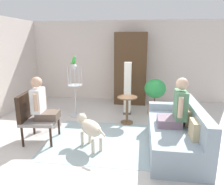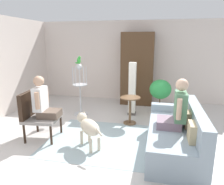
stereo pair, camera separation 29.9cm
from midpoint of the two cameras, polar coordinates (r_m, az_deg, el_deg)
ground_plane at (r=4.22m, az=-2.64°, el=-13.14°), size 7.43×7.43×0.00m
back_wall at (r=6.92m, az=1.98°, el=8.43°), size 6.55×0.12×2.53m
area_rug at (r=4.22m, az=-0.61°, el=-13.02°), size 2.71×1.82×0.01m
couch at (r=3.99m, az=15.06°, el=-10.51°), size 0.89×1.92×0.81m
armchair at (r=4.39m, az=-22.31°, el=-5.42°), size 0.69×0.70×0.95m
person_on_couch at (r=3.79m, az=14.95°, el=-3.99°), size 0.48×0.58×0.85m
person_on_armchair at (r=4.25m, az=-20.49°, el=-2.62°), size 0.49×0.50×0.82m
round_end_table at (r=4.95m, az=2.37°, el=-3.85°), size 0.47×0.47×0.65m
dog at (r=3.89m, az=-8.31°, el=-9.32°), size 0.65×0.67×0.60m
bird_cage_stand at (r=5.51m, az=-11.44°, el=0.41°), size 0.38×0.38×1.35m
parrot at (r=5.39m, az=-11.87°, el=8.48°), size 0.17×0.10×0.19m
potted_plant at (r=5.62m, az=10.04°, el=0.14°), size 0.55×0.55×0.95m
column_lamp at (r=5.52m, az=2.69°, el=0.95°), size 0.20×0.20×1.38m
armoire_cabinet at (r=6.51m, az=3.73°, el=6.42°), size 0.96×0.56×2.16m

